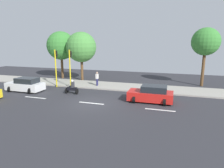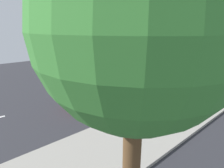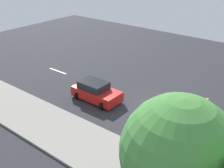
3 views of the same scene
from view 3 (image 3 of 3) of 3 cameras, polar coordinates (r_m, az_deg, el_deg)
The scene contains 10 objects.
ground_plane at distance 22.28m, azimuth 10.22°, elevation -5.06°, with size 40.00×60.00×0.10m, color #2D2D33.
sidewalk at distance 17.37m, azimuth -1.47°, elevation -14.01°, with size 4.00×60.00×0.15m, color #9E998E.
lane_stripe_far_north at distance 29.12m, azimuth -10.78°, elevation 2.57°, with size 0.20×2.40×0.01m, color white.
lane_stripe_north at distance 25.21m, azimuth -1.71°, elevation -0.70°, with size 0.20×2.40×0.01m, color white.
lane_stripe_mid at distance 22.25m, azimuth 10.23°, elevation -4.94°, with size 0.20×2.40×0.01m, color white.
car_red at distance 22.94m, azimuth -3.22°, elevation -1.55°, with size 2.32×4.01×1.52m.
motorcycle at distance 18.94m, azimuth 15.45°, elevation -9.16°, with size 0.60×1.30×1.53m.
pedestrian_near_signal at distance 16.27m, azimuth 5.48°, elevation -12.84°, with size 0.40×0.24×1.69m.
traffic_light_corner at distance 15.35m, azimuth 17.60°, elevation -8.11°, with size 0.49×0.24×4.50m.
street_tree_center at distance 10.51m, azimuth 13.02°, elevation -13.05°, with size 4.16×4.16×6.78m.
Camera 3 is at (17.20, 8.71, 11.11)m, focal length 45.69 mm.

